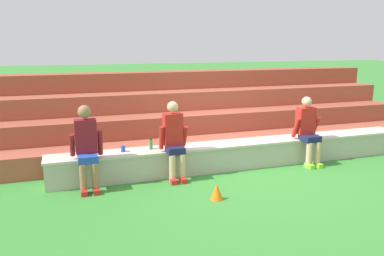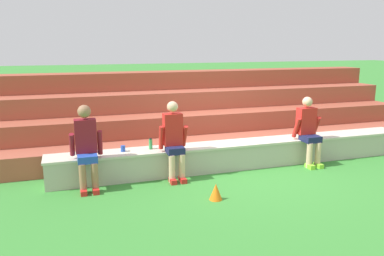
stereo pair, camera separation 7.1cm
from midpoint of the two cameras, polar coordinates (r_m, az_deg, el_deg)
name	(u,v)px [view 1 (the left image)]	position (r m, az deg, el deg)	size (l,w,h in m)	color
ground_plane	(247,170)	(7.49, 7.85, -6.15)	(80.00, 80.00, 0.00)	#388433
stone_seating_wall	(242,153)	(7.63, 7.05, -3.71)	(7.27, 0.55, 0.49)	#B7AF9E
brick_bleachers	(204,116)	(9.43, 1.59, 1.77)	(9.56, 2.68, 1.68)	#A54F3A
person_far_left	(87,146)	(6.52, -15.54, -2.51)	(0.52, 0.55, 1.39)	#996B4C
person_left_of_center	(174,139)	(6.77, -2.95, -1.64)	(0.50, 0.51, 1.38)	#DBAD89
person_center	(308,129)	(7.94, 16.43, -0.17)	(0.53, 0.56, 1.34)	#DBAD89
water_bottle_mid_left	(311,131)	(8.38, 16.83, -0.37)	(0.07, 0.07, 0.21)	silver
water_bottle_near_right	(151,144)	(7.01, -6.39, -2.36)	(0.06, 0.06, 0.20)	green
plastic_cup_right_end	(123,149)	(6.93, -10.39, -3.02)	(0.08, 0.08, 0.11)	blue
sports_cone	(217,192)	(6.05, 3.31, -9.32)	(0.20, 0.20, 0.26)	orange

